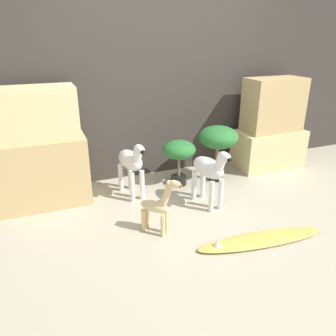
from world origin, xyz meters
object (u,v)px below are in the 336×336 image
Objects in this scene: potted_palm_front at (218,139)px; giraffe_figurine at (158,206)px; zebra_right at (210,170)px; surfboard at (261,239)px; zebra_left at (131,162)px; potted_palm_back at (179,153)px.

giraffe_figurine is at bearing -141.86° from potted_palm_front.
zebra_right is at bearing -126.52° from potted_palm_front.
giraffe_figurine is 1.35m from potted_palm_front.
surfboard is at bearing -30.71° from giraffe_figurine.
giraffe_figurine is at bearing -89.18° from zebra_left.
giraffe_figurine is 0.92m from surfboard.
potted_palm_front is at bearing 53.48° from zebra_right.
zebra_left reaches higher than surfboard.
zebra_right is 0.72m from giraffe_figurine.
potted_palm_back is (-0.47, 0.05, -0.12)m from potted_palm_front.
zebra_left is 0.97× the size of potted_palm_front.
zebra_right is at bearing 98.29° from surfboard.
potted_palm_front reaches higher than zebra_left.
zebra_right is 0.84m from surfboard.
giraffe_figurine is at bearing 149.29° from surfboard.
zebra_right is at bearing 24.12° from giraffe_figurine.
zebra_right reaches higher than giraffe_figurine.
potted_palm_front is 1.25× the size of potted_palm_back.
potted_palm_front is at bearing 1.83° from zebra_left.
zebra_left is 1.18× the size of giraffe_figurine.
zebra_right and zebra_left have the same top height.
giraffe_figurine reaches higher than surfboard.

